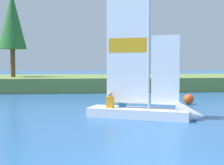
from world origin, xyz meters
TOP-DOWN VIEW (x-y plane):
  - shore_bank at (0.00, 24.07)m, footprint 80.00×10.12m
  - shoreline_tree_midleft at (-6.50, 22.80)m, footprint 2.30×2.30m
  - sailboat at (1.83, 7.35)m, footprint 4.78×3.11m
  - channel_buoy at (4.79, 11.80)m, footprint 0.56×0.56m

SIDE VIEW (x-z plane):
  - channel_buoy at x=4.79m, z-range 0.00..0.56m
  - sailboat at x=1.83m, z-range -2.70..3.73m
  - shore_bank at x=0.00m, z-range 0.00..1.11m
  - shoreline_tree_midleft at x=-6.50m, z-range 2.23..9.27m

